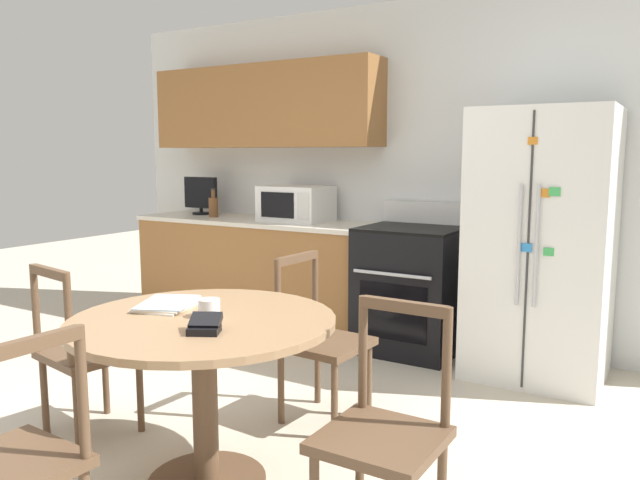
{
  "coord_description": "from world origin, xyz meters",
  "views": [
    {
      "loc": [
        2.02,
        -1.93,
        1.45
      ],
      "look_at": [
        0.18,
        1.15,
        0.95
      ],
      "focal_mm": 35.0,
      "sensor_mm": 36.0,
      "label": 1
    }
  ],
  "objects_px": {
    "countertop_tv": "(201,195)",
    "wallet": "(205,326)",
    "microwave": "(296,204)",
    "dining_chair_right": "(384,435)",
    "dining_chair_near": "(10,469)",
    "dining_chair_left": "(85,353)",
    "refrigerator": "(541,245)",
    "oven_range": "(411,288)",
    "dining_chair_far": "(321,342)",
    "candle_glass": "(209,309)",
    "counter_bottle": "(213,206)"
  },
  "relations": [
    {
      "from": "microwave",
      "to": "dining_chair_right",
      "type": "distance_m",
      "value": 3.03
    },
    {
      "from": "wallet",
      "to": "oven_range",
      "type": "bearing_deg",
      "value": 93.07
    },
    {
      "from": "countertop_tv",
      "to": "microwave",
      "type": "bearing_deg",
      "value": -1.49
    },
    {
      "from": "oven_range",
      "to": "wallet",
      "type": "distance_m",
      "value": 2.42
    },
    {
      "from": "microwave",
      "to": "countertop_tv",
      "type": "bearing_deg",
      "value": 178.51
    },
    {
      "from": "countertop_tv",
      "to": "dining_chair_left",
      "type": "xyz_separation_m",
      "value": [
        1.21,
        -2.26,
        -0.65
      ]
    },
    {
      "from": "microwave",
      "to": "dining_chair_near",
      "type": "relative_size",
      "value": 0.6
    },
    {
      "from": "dining_chair_far",
      "to": "candle_glass",
      "type": "bearing_deg",
      "value": -0.68
    },
    {
      "from": "wallet",
      "to": "countertop_tv",
      "type": "bearing_deg",
      "value": 131.77
    },
    {
      "from": "dining_chair_left",
      "to": "dining_chair_right",
      "type": "distance_m",
      "value": 1.71
    },
    {
      "from": "oven_range",
      "to": "wallet",
      "type": "relative_size",
      "value": 6.42
    },
    {
      "from": "dining_chair_left",
      "to": "dining_chair_right",
      "type": "bearing_deg",
      "value": 8.27
    },
    {
      "from": "counter_bottle",
      "to": "dining_chair_far",
      "type": "height_order",
      "value": "counter_bottle"
    },
    {
      "from": "counter_bottle",
      "to": "dining_chair_near",
      "type": "relative_size",
      "value": 0.27
    },
    {
      "from": "dining_chair_far",
      "to": "candle_glass",
      "type": "height_order",
      "value": "dining_chair_far"
    },
    {
      "from": "refrigerator",
      "to": "dining_chair_right",
      "type": "bearing_deg",
      "value": -92.25
    },
    {
      "from": "dining_chair_near",
      "to": "wallet",
      "type": "distance_m",
      "value": 0.8
    },
    {
      "from": "microwave",
      "to": "counter_bottle",
      "type": "relative_size",
      "value": 2.19
    },
    {
      "from": "microwave",
      "to": "counter_bottle",
      "type": "xyz_separation_m",
      "value": [
        -0.8,
        -0.09,
        -0.05
      ]
    },
    {
      "from": "dining_chair_left",
      "to": "dining_chair_near",
      "type": "height_order",
      "value": "same"
    },
    {
      "from": "wallet",
      "to": "dining_chair_near",
      "type": "bearing_deg",
      "value": -109.17
    },
    {
      "from": "dining_chair_far",
      "to": "countertop_tv",
      "type": "bearing_deg",
      "value": -120.72
    },
    {
      "from": "dining_chair_near",
      "to": "refrigerator",
      "type": "bearing_deg",
      "value": -15.55
    },
    {
      "from": "counter_bottle",
      "to": "microwave",
      "type": "bearing_deg",
      "value": 6.7
    },
    {
      "from": "dining_chair_left",
      "to": "dining_chair_right",
      "type": "relative_size",
      "value": 1.0
    },
    {
      "from": "dining_chair_far",
      "to": "wallet",
      "type": "distance_m",
      "value": 1.08
    },
    {
      "from": "countertop_tv",
      "to": "refrigerator",
      "type": "bearing_deg",
      "value": -2.83
    },
    {
      "from": "countertop_tv",
      "to": "counter_bottle",
      "type": "relative_size",
      "value": 1.41
    },
    {
      "from": "refrigerator",
      "to": "oven_range",
      "type": "bearing_deg",
      "value": 176.54
    },
    {
      "from": "microwave",
      "to": "dining_chair_left",
      "type": "relative_size",
      "value": 0.6
    },
    {
      "from": "dining_chair_right",
      "to": "dining_chair_near",
      "type": "height_order",
      "value": "same"
    },
    {
      "from": "wallet",
      "to": "dining_chair_left",
      "type": "bearing_deg",
      "value": 167.42
    },
    {
      "from": "microwave",
      "to": "candle_glass",
      "type": "xyz_separation_m",
      "value": [
        1.03,
        -2.27,
        -0.25
      ]
    },
    {
      "from": "dining_chair_left",
      "to": "dining_chair_near",
      "type": "relative_size",
      "value": 1.0
    },
    {
      "from": "microwave",
      "to": "dining_chair_right",
      "type": "height_order",
      "value": "microwave"
    },
    {
      "from": "dining_chair_far",
      "to": "dining_chair_left",
      "type": "bearing_deg",
      "value": -46.08
    },
    {
      "from": "oven_range",
      "to": "microwave",
      "type": "height_order",
      "value": "microwave"
    },
    {
      "from": "oven_range",
      "to": "candle_glass",
      "type": "relative_size",
      "value": 11.47
    },
    {
      "from": "refrigerator",
      "to": "dining_chair_near",
      "type": "distance_m",
      "value": 3.22
    },
    {
      "from": "dining_chair_far",
      "to": "candle_glass",
      "type": "relative_size",
      "value": 9.58
    },
    {
      "from": "dining_chair_far",
      "to": "wallet",
      "type": "bearing_deg",
      "value": 8.14
    },
    {
      "from": "counter_bottle",
      "to": "candle_glass",
      "type": "relative_size",
      "value": 2.61
    },
    {
      "from": "refrigerator",
      "to": "dining_chair_far",
      "type": "xyz_separation_m",
      "value": [
        -0.86,
        -1.32,
        -0.43
      ]
    },
    {
      "from": "counter_bottle",
      "to": "candle_glass",
      "type": "distance_m",
      "value": 2.85
    },
    {
      "from": "countertop_tv",
      "to": "wallet",
      "type": "bearing_deg",
      "value": -48.23
    },
    {
      "from": "refrigerator",
      "to": "candle_glass",
      "type": "height_order",
      "value": "refrigerator"
    },
    {
      "from": "dining_chair_left",
      "to": "refrigerator",
      "type": "bearing_deg",
      "value": 60.09
    },
    {
      "from": "refrigerator",
      "to": "dining_chair_left",
      "type": "height_order",
      "value": "refrigerator"
    },
    {
      "from": "countertop_tv",
      "to": "wallet",
      "type": "relative_size",
      "value": 2.05
    },
    {
      "from": "dining_chair_left",
      "to": "wallet",
      "type": "height_order",
      "value": "dining_chair_left"
    }
  ]
}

